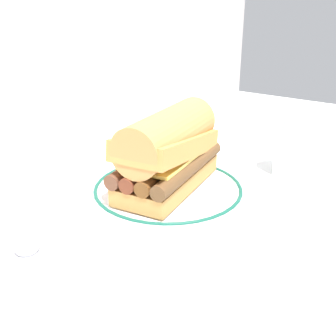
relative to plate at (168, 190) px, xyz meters
name	(u,v)px	position (x,y,z in m)	size (l,w,h in m)	color
ground_plane	(193,194)	(0.02, -0.03, -0.01)	(1.50, 1.50, 0.00)	white
plate	(168,190)	(0.00, 0.00, 0.00)	(0.25, 0.25, 0.01)	white
sausage_sandwich	(168,150)	(0.00, 0.00, 0.07)	(0.21, 0.13, 0.12)	#D0904A
drinking_glass	(291,150)	(0.19, -0.12, 0.04)	(0.06, 0.06, 0.11)	silver
salt_shaker	(29,263)	(-0.26, -0.02, 0.03)	(0.03, 0.03, 0.07)	white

